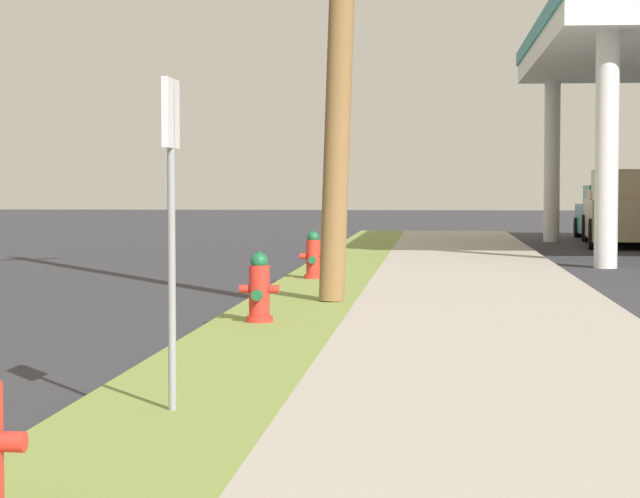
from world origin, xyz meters
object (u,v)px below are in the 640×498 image
at_px(fire_hydrant_second, 259,291).
at_px(truck_tan_at_forecourt, 627,211).
at_px(fire_hydrant_third, 313,258).
at_px(street_sign_post, 171,174).
at_px(car_teal_by_near_pump, 614,215).

height_order(fire_hydrant_second, truck_tan_at_forecourt, truck_tan_at_forecourt).
bearing_deg(fire_hydrant_second, fire_hydrant_third, 90.35).
relative_size(fire_hydrant_second, street_sign_post, 0.35).
xyz_separation_m(street_sign_post, car_teal_by_near_pump, (6.78, 28.63, -0.91)).
relative_size(fire_hydrant_second, car_teal_by_near_pump, 0.16).
relative_size(fire_hydrant_third, car_teal_by_near_pump, 0.16).
bearing_deg(truck_tan_at_forecourt, fire_hydrant_second, -108.92).
relative_size(fire_hydrant_second, truck_tan_at_forecourt, 0.13).
height_order(fire_hydrant_third, car_teal_by_near_pump, car_teal_by_near_pump).
distance_m(fire_hydrant_third, street_sign_post, 11.46).
xyz_separation_m(fire_hydrant_third, street_sign_post, (0.22, -11.40, 1.19)).
bearing_deg(fire_hydrant_third, street_sign_post, -88.92).
distance_m(fire_hydrant_second, car_teal_by_near_pump, 24.45).
relative_size(fire_hydrant_third, truck_tan_at_forecourt, 0.13).
relative_size(street_sign_post, car_teal_by_near_pump, 0.47).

